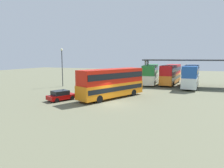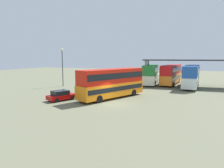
# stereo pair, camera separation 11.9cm
# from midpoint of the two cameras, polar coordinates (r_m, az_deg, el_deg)

# --- Properties ---
(ground_plane) EXTENTS (140.00, 140.00, 0.00)m
(ground_plane) POSITION_cam_midpoint_polar(r_m,az_deg,el_deg) (24.79, 0.44, -5.63)
(ground_plane) COLOR #65674F
(double_decker_main) EXTENTS (6.73, 10.76, 4.10)m
(double_decker_main) POSITION_cam_midpoint_polar(r_m,az_deg,el_deg) (27.73, 0.14, 0.52)
(double_decker_main) COLOR orange
(double_decker_main) RESTS_ON ground_plane
(parked_hatchback) EXTENTS (3.09, 4.04, 1.35)m
(parked_hatchback) POSITION_cam_midpoint_polar(r_m,az_deg,el_deg) (27.30, -14.29, -3.19)
(parked_hatchback) COLOR #A70A09
(parked_hatchback) RESTS_ON ground_plane
(double_decker_near_canopy) EXTENTS (3.41, 10.94, 4.11)m
(double_decker_near_canopy) POSITION_cam_midpoint_polar(r_m,az_deg,el_deg) (43.34, 11.17, 2.96)
(double_decker_near_canopy) COLOR silver
(double_decker_near_canopy) RESTS_ON ground_plane
(double_decker_mid_row) EXTENTS (3.53, 11.41, 4.11)m
(double_decker_mid_row) POSITION_cam_midpoint_polar(r_m,az_deg,el_deg) (44.19, 16.73, 2.87)
(double_decker_mid_row) COLOR orange
(double_decker_mid_row) RESTS_ON ground_plane
(double_decker_far_right) EXTENTS (3.23, 11.33, 4.19)m
(double_decker_far_right) POSITION_cam_midpoint_polar(r_m,az_deg,el_deg) (40.73, 21.93, 2.32)
(double_decker_far_right) COLOR silver
(double_decker_far_right) RESTS_ON ground_plane
(depot_canopy) EXTENTS (20.92, 7.17, 5.30)m
(depot_canopy) POSITION_cam_midpoint_polar(r_m,az_deg,el_deg) (42.10, 23.36, 6.01)
(depot_canopy) COLOR #33353A
(depot_canopy) RESTS_ON ground_plane
(lamppost_tall) EXTENTS (0.44, 0.44, 7.40)m
(lamppost_tall) POSITION_cam_midpoint_polar(r_m,az_deg,el_deg) (40.07, -13.99, 6.00)
(lamppost_tall) COLOR #33353A
(lamppost_tall) RESTS_ON ground_plane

